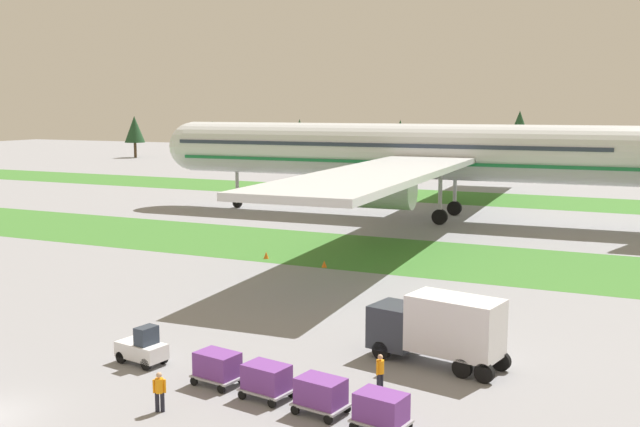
{
  "coord_description": "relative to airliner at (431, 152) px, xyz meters",
  "views": [
    {
      "loc": [
        24.83,
        -20.77,
        12.78
      ],
      "look_at": [
        -0.53,
        34.52,
        4.0
      ],
      "focal_mm": 41.64,
      "sensor_mm": 36.0,
      "label": 1
    }
  ],
  "objects": [
    {
      "name": "grass_strip_near",
      "position": [
        -1.11,
        -21.47,
        -7.72
      ],
      "size": [
        320.0,
        15.37,
        0.01
      ],
      "primitive_type": "cube",
      "color": "#3D752D",
      "rests_on": "ground"
    },
    {
      "name": "grass_strip_far",
      "position": [
        -1.11,
        21.27,
        -7.72
      ],
      "size": [
        320.0,
        15.37,
        0.01
      ],
      "primitive_type": "cube",
      "color": "#3D752D",
      "rests_on": "ground"
    },
    {
      "name": "airliner",
      "position": [
        0.0,
        0.0,
        0.0
      ],
      "size": [
        68.73,
        84.16,
        21.56
      ],
      "rotation": [
        0.0,
        0.0,
        1.61
      ],
      "color": "silver",
      "rests_on": "ground"
    },
    {
      "name": "baggage_tug",
      "position": [
        0.74,
        -53.11,
        -6.91
      ],
      "size": [
        2.78,
        1.72,
        1.97
      ],
      "rotation": [
        0.0,
        0.0,
        1.4
      ],
      "color": "silver",
      "rests_on": "ground"
    },
    {
      "name": "cargo_dolly_lead",
      "position": [
        5.69,
        -53.96,
        -6.8
      ],
      "size": [
        2.42,
        1.85,
        1.55
      ],
      "rotation": [
        0.0,
        0.0,
        1.4
      ],
      "color": "#A3A3A8",
      "rests_on": "ground"
    },
    {
      "name": "cargo_dolly_second",
      "position": [
        8.55,
        -54.46,
        -6.8
      ],
      "size": [
        2.42,
        1.85,
        1.55
      ],
      "rotation": [
        0.0,
        0.0,
        1.4
      ],
      "color": "#A3A3A8",
      "rests_on": "ground"
    },
    {
      "name": "cargo_dolly_third",
      "position": [
        11.41,
        -54.95,
        -6.8
      ],
      "size": [
        2.42,
        1.85,
        1.55
      ],
      "rotation": [
        0.0,
        0.0,
        1.4
      ],
      "color": "#A3A3A8",
      "rests_on": "ground"
    },
    {
      "name": "cargo_dolly_fourth",
      "position": [
        14.26,
        -55.45,
        -6.8
      ],
      "size": [
        2.42,
        1.85,
        1.55
      ],
      "rotation": [
        0.0,
        0.0,
        1.4
      ],
      "color": "#A3A3A8",
      "rests_on": "ground"
    },
    {
      "name": "catering_truck",
      "position": [
        14.2,
        -47.04,
        -5.77
      ],
      "size": [
        7.27,
        3.61,
        3.58
      ],
      "rotation": [
        0.0,
        0.0,
        1.38
      ],
      "color": "#2D333D",
      "rests_on": "ground"
    },
    {
      "name": "ground_crew_marshaller",
      "position": [
        12.82,
        -51.6,
        -6.77
      ],
      "size": [
        0.36,
        0.54,
        1.74
      ],
      "rotation": [
        0.0,
        0.0,
        1.31
      ],
      "color": "black",
      "rests_on": "ground"
    },
    {
      "name": "ground_crew_loader",
      "position": [
        5.14,
        -57.61,
        -6.77
      ],
      "size": [
        0.5,
        0.36,
        1.74
      ],
      "rotation": [
        0.0,
        0.0,
        0.5
      ],
      "color": "black",
      "rests_on": "ground"
    },
    {
      "name": "taxiway_marker_0",
      "position": [
        -6.17,
        -27.68,
        -7.42
      ],
      "size": [
        0.44,
        0.44,
        0.59
      ],
      "primitive_type": "cone",
      "color": "orange",
      "rests_on": "ground"
    },
    {
      "name": "taxiway_marker_1",
      "position": [
        -0.26,
        -28.77,
        -7.45
      ],
      "size": [
        0.44,
        0.44,
        0.55
      ],
      "primitive_type": "cone",
      "color": "orange",
      "rests_on": "ground"
    },
    {
      "name": "distant_tree_line",
      "position": [
        -3.72,
        67.91,
        -0.86
      ],
      "size": [
        196.43,
        8.09,
        12.01
      ],
      "color": "#4C3823",
      "rests_on": "ground"
    }
  ]
}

